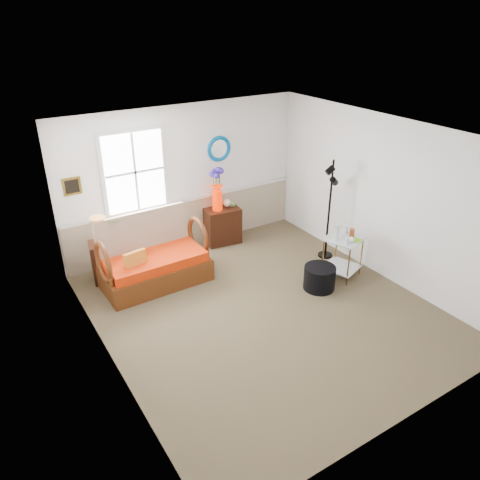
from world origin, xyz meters
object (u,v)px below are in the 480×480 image
lamp_stand (104,262)px  ottoman (319,278)px  cabinet (222,226)px  side_table (342,257)px  loveseat (153,252)px  floor_lamp (329,210)px

lamp_stand → ottoman: bearing=-36.6°
ottoman → lamp_stand: bearing=143.4°
cabinet → side_table: bearing=-56.4°
loveseat → cabinet: loveseat is taller
loveseat → ottoman: bearing=-37.5°
side_table → floor_lamp: 0.89m
lamp_stand → loveseat: bearing=-37.1°
floor_lamp → ottoman: floor_lamp is taller
loveseat → ottoman: (2.13, -1.57, -0.36)m
loveseat → side_table: loveseat is taller
side_table → floor_lamp: (0.24, 0.65, 0.55)m
side_table → ottoman: bearing=-168.7°
loveseat → ottoman: loveseat is taller
cabinet → side_table: (1.04, -2.12, 0.00)m
lamp_stand → cabinet: cabinet is taller
side_table → ottoman: (-0.57, -0.11, -0.15)m
lamp_stand → floor_lamp: bearing=-19.9°
cabinet → loveseat: bearing=-150.9°
cabinet → ottoman: (0.47, -2.23, -0.15)m
side_table → cabinet: bearing=116.3°
cabinet → floor_lamp: size_ratio=0.38×
cabinet → lamp_stand: bearing=-168.7°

